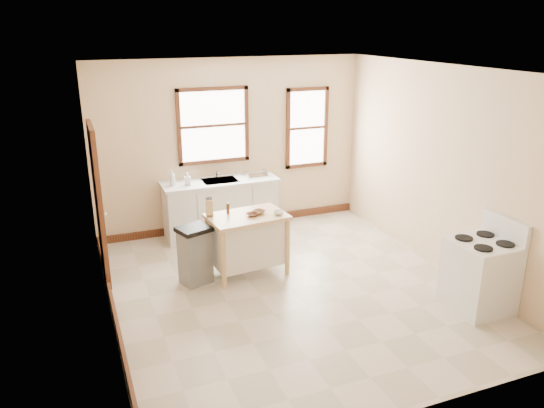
{
  "coord_description": "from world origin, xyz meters",
  "views": [
    {
      "loc": [
        -2.5,
        -5.66,
        3.31
      ],
      "look_at": [
        -0.11,
        0.4,
        1.07
      ],
      "focal_mm": 35.0,
      "sensor_mm": 36.0,
      "label": 1
    }
  ],
  "objects": [
    {
      "name": "faucet",
      "position": [
        -0.3,
        2.38,
        1.03
      ],
      "size": [
        0.03,
        0.03,
        0.22
      ],
      "primitive_type": "cylinder",
      "color": "silver",
      "rests_on": "sink_counter"
    },
    {
      "name": "floor",
      "position": [
        0.0,
        0.0,
        0.0
      ],
      "size": [
        5.0,
        5.0,
        0.0
      ],
      "primitive_type": "plane",
      "color": "#C3AF9A",
      "rests_on": "ground"
    },
    {
      "name": "door_left",
      "position": [
        -2.21,
        1.3,
        1.05
      ],
      "size": [
        0.06,
        0.9,
        2.1
      ],
      "primitive_type": "cube",
      "color": "#3D1C10",
      "rests_on": "ground"
    },
    {
      "name": "trash_bin",
      "position": [
        -1.1,
        0.66,
        0.4
      ],
      "size": [
        0.5,
        0.46,
        0.8
      ],
      "primitive_type": null,
      "rotation": [
        0.0,
        0.0,
        0.33
      ],
      "color": "slate",
      "rests_on": "ground"
    },
    {
      "name": "soap_bottle_a",
      "position": [
        -1.06,
        2.18,
        1.04
      ],
      "size": [
        0.1,
        0.1,
        0.24
      ],
      "primitive_type": "imported",
      "rotation": [
        0.0,
        0.0,
        0.14
      ],
      "color": "#B2B2B2",
      "rests_on": "sink_counter"
    },
    {
      "name": "dish_rack",
      "position": [
        0.32,
        2.22,
        0.97
      ],
      "size": [
        0.43,
        0.38,
        0.09
      ],
      "primitive_type": null,
      "rotation": [
        0.0,
        0.0,
        0.37
      ],
      "color": "silver",
      "rests_on": "sink_counter"
    },
    {
      "name": "wall_back",
      "position": [
        0.0,
        2.5,
        1.4
      ],
      "size": [
        4.5,
        0.04,
        2.8
      ],
      "primitive_type": "cube",
      "color": "tan",
      "rests_on": "ground"
    },
    {
      "name": "ceiling",
      "position": [
        0.0,
        0.0,
        2.8
      ],
      "size": [
        5.0,
        5.0,
        0.0
      ],
      "primitive_type": "plane",
      "rotation": [
        3.14,
        0.0,
        0.0
      ],
      "color": "white",
      "rests_on": "ground"
    },
    {
      "name": "soap_bottle_b",
      "position": [
        -0.83,
        2.14,
        1.02
      ],
      "size": [
        0.11,
        0.11,
        0.2
      ],
      "primitive_type": "imported",
      "rotation": [
        0.0,
        0.0,
        -0.28
      ],
      "color": "#B2B2B2",
      "rests_on": "sink_counter"
    },
    {
      "name": "bowl_b",
      "position": [
        -0.19,
        0.69,
        0.87
      ],
      "size": [
        0.23,
        0.23,
        0.04
      ],
      "primitive_type": "imported",
      "rotation": [
        0.0,
        0.0,
        0.47
      ],
      "color": "brown",
      "rests_on": "kitchen_island"
    },
    {
      "name": "window_side",
      "position": [
        1.35,
        2.48,
        1.6
      ],
      "size": [
        0.77,
        0.06,
        1.37
      ],
      "primitive_type": null,
      "color": "#3D1C10",
      "rests_on": "wall_back"
    },
    {
      "name": "wall_right",
      "position": [
        2.25,
        0.0,
        1.4
      ],
      "size": [
        0.04,
        5.0,
        2.8
      ],
      "primitive_type": "cube",
      "color": "tan",
      "rests_on": "ground"
    },
    {
      "name": "pepper_grinder",
      "position": [
        -0.58,
        0.84,
        0.93
      ],
      "size": [
        0.05,
        0.05,
        0.15
      ],
      "primitive_type": "cylinder",
      "rotation": [
        0.0,
        0.0,
        0.15
      ],
      "color": "#402411",
      "rests_on": "kitchen_island"
    },
    {
      "name": "baseboard_left",
      "position": [
        -2.22,
        0.0,
        0.06
      ],
      "size": [
        0.04,
        5.0,
        0.12
      ],
      "primitive_type": "cube",
      "color": "#3D1C10",
      "rests_on": "ground"
    },
    {
      "name": "bowl_c",
      "position": [
        0.04,
        0.56,
        0.88
      ],
      "size": [
        0.16,
        0.16,
        0.05
      ],
      "primitive_type": "imported",
      "rotation": [
        0.0,
        0.0,
        0.09
      ],
      "color": "silver",
      "rests_on": "kitchen_island"
    },
    {
      "name": "knife_block",
      "position": [
        -0.83,
        0.86,
        0.95
      ],
      "size": [
        0.12,
        0.12,
        0.2
      ],
      "primitive_type": null,
      "rotation": [
        0.0,
        0.0,
        -0.29
      ],
      "color": "#DCB173",
      "rests_on": "kitchen_island"
    },
    {
      "name": "kitchen_island",
      "position": [
        -0.36,
        0.68,
        0.43
      ],
      "size": [
        1.1,
        0.76,
        0.85
      ],
      "primitive_type": null,
      "rotation": [
        0.0,
        0.0,
        0.1
      ],
      "color": "#E1B084",
      "rests_on": "ground"
    },
    {
      "name": "wall_left",
      "position": [
        -2.25,
        0.0,
        1.4
      ],
      "size": [
        0.04,
        5.0,
        2.8
      ],
      "primitive_type": "cube",
      "color": "tan",
      "rests_on": "ground"
    },
    {
      "name": "window_main",
      "position": [
        -0.3,
        2.48,
        1.75
      ],
      "size": [
        1.17,
        0.06,
        1.22
      ],
      "primitive_type": null,
      "color": "#3D1C10",
      "rests_on": "wall_back"
    },
    {
      "name": "baseboard_back",
      "position": [
        0.0,
        2.47,
        0.06
      ],
      "size": [
        4.5,
        0.04,
        0.12
      ],
      "primitive_type": "cube",
      "color": "#3D1C10",
      "rests_on": "ground"
    },
    {
      "name": "gas_stove",
      "position": [
        1.92,
        -1.25,
        0.57
      ],
      "size": [
        0.7,
        0.71,
        1.14
      ],
      "primitive_type": null,
      "color": "silver",
      "rests_on": "ground"
    },
    {
      "name": "bowl_a",
      "position": [
        -0.31,
        0.62,
        0.87
      ],
      "size": [
        0.19,
        0.19,
        0.04
      ],
      "primitive_type": "imported",
      "rotation": [
        0.0,
        0.0,
        0.26
      ],
      "color": "brown",
      "rests_on": "kitchen_island"
    },
    {
      "name": "sink_counter",
      "position": [
        -0.3,
        2.2,
        0.46
      ],
      "size": [
        1.86,
        0.62,
        0.92
      ],
      "primitive_type": null,
      "color": "beige",
      "rests_on": "ground"
    }
  ]
}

